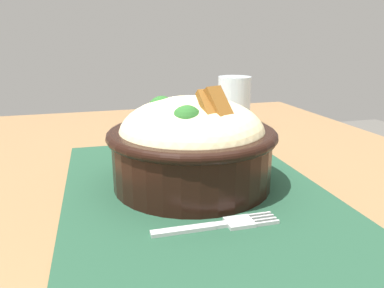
% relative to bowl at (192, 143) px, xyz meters
% --- Properties ---
extents(table, '(1.11, 0.85, 0.73)m').
position_rel_bowl_xyz_m(table, '(0.05, -0.03, -0.12)').
color(table, olive).
rests_on(table, ground_plane).
extents(placemat, '(0.44, 0.31, 0.00)m').
position_rel_bowl_xyz_m(placemat, '(0.03, -0.00, -0.05)').
color(placemat, '#1E422D').
rests_on(placemat, table).
extents(bowl, '(0.20, 0.20, 0.12)m').
position_rel_bowl_xyz_m(bowl, '(0.00, 0.00, 0.00)').
color(bowl, black).
rests_on(bowl, placemat).
extents(fork, '(0.02, 0.12, 0.00)m').
position_rel_bowl_xyz_m(fork, '(0.11, -0.00, -0.05)').
color(fork, '#B7B7B7').
rests_on(fork, placemat).
extents(drinking_glass, '(0.06, 0.06, 0.10)m').
position_rel_bowl_xyz_m(drinking_glass, '(-0.28, 0.17, -0.01)').
color(drinking_glass, silver).
rests_on(drinking_glass, table).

